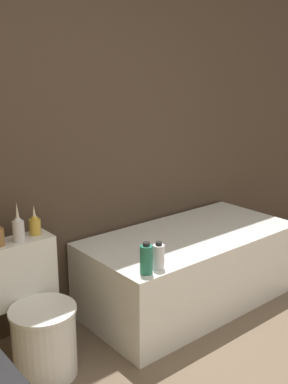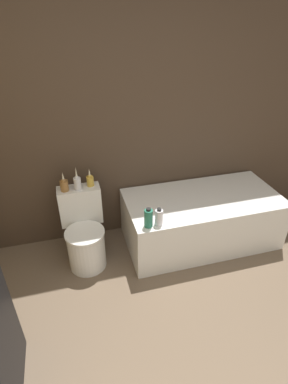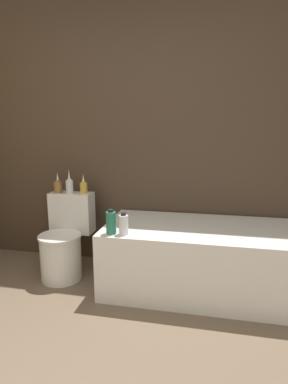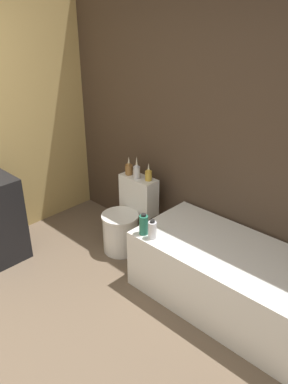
# 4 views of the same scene
# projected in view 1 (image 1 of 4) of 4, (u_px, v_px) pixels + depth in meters

# --- Properties ---
(wall_back_tiled) EXTENTS (6.40, 0.06, 2.60)m
(wall_back_tiled) POSITION_uv_depth(u_px,v_px,m) (67.00, 132.00, 2.96)
(wall_back_tiled) COLOR #423326
(wall_back_tiled) RESTS_ON ground_plane
(bathtub) EXTENTS (1.60, 0.79, 0.55)m
(bathtub) POSITION_uv_depth(u_px,v_px,m) (190.00, 267.00, 3.34)
(bathtub) COLOR white
(bathtub) RESTS_ON ground
(toilet) EXTENTS (0.41, 0.55, 0.74)m
(toilet) POSITION_uv_depth(u_px,v_px,m) (36.00, 316.00, 2.58)
(toilet) COLOR white
(toilet) RESTS_ON ground
(vase_silver) EXTENTS (0.07, 0.07, 0.23)m
(vase_silver) POSITION_uv_depth(u_px,v_px,m) (18.00, 228.00, 2.57)
(vase_silver) COLOR silver
(vase_silver) RESTS_ON toilet
(vase_bronze) EXTENTS (0.07, 0.07, 0.18)m
(vase_bronze) POSITION_uv_depth(u_px,v_px,m) (35.00, 224.00, 2.68)
(vase_bronze) COLOR gold
(vase_bronze) RESTS_ON toilet
(shampoo_bottle_tall) EXTENTS (0.08, 0.08, 0.19)m
(shampoo_bottle_tall) POSITION_uv_depth(u_px,v_px,m) (146.00, 259.00, 2.60)
(shampoo_bottle_tall) COLOR #267259
(shampoo_bottle_tall) RESTS_ON bathtub
(shampoo_bottle_short) EXTENTS (0.07, 0.07, 0.17)m
(shampoo_bottle_short) POSITION_uv_depth(u_px,v_px,m) (159.00, 256.00, 2.66)
(shampoo_bottle_short) COLOR silver
(shampoo_bottle_short) RESTS_ON bathtub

